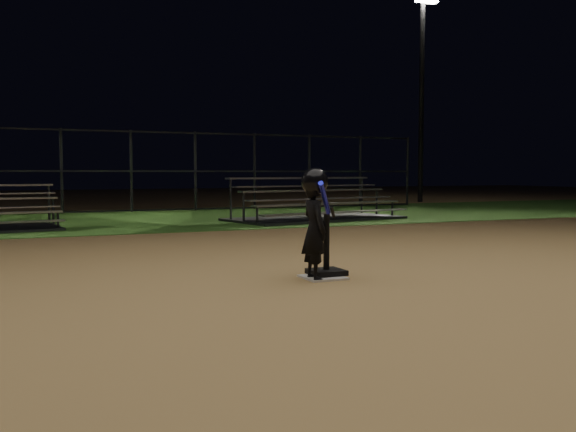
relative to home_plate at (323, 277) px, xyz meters
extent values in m
plane|color=tan|center=(0.00, 0.00, -0.01)|extent=(80.00, 80.00, 0.00)
cube|color=#2F5C1D|center=(0.00, 10.00, -0.01)|extent=(60.00, 8.00, 0.01)
cube|color=beige|center=(0.00, 0.00, 0.00)|extent=(0.45, 0.45, 0.02)
cube|color=black|center=(0.09, 0.09, 0.04)|extent=(0.38, 0.38, 0.06)
cylinder|color=black|center=(0.09, 0.09, 0.39)|extent=(0.07, 0.07, 0.64)
imported|color=black|center=(-0.14, -0.07, 0.55)|extent=(0.28, 0.42, 1.13)
sphere|color=black|center=(-0.14, -0.07, 1.09)|extent=(0.30, 0.30, 0.30)
cylinder|color=#191CD7|center=(-0.09, -0.22, 0.91)|extent=(0.36, 0.45, 0.39)
cylinder|color=black|center=(0.07, -0.10, 0.76)|extent=(0.14, 0.17, 0.14)
cube|color=#B0B0B5|center=(3.90, 7.37, 0.43)|extent=(4.39, 1.14, 0.04)
cube|color=#B0B0B5|center=(3.96, 7.07, 0.23)|extent=(4.39, 1.14, 0.03)
cube|color=#B0B0B5|center=(3.78, 7.97, 0.74)|extent=(4.39, 1.14, 0.04)
cube|color=#B0B0B5|center=(3.84, 7.67, 0.54)|extent=(4.39, 1.14, 0.03)
cube|color=#B0B0B5|center=(3.66, 8.57, 1.05)|extent=(4.39, 1.14, 0.04)
cube|color=#B0B0B5|center=(3.72, 8.26, 0.85)|extent=(4.39, 1.14, 0.03)
cube|color=#38383D|center=(3.78, 7.97, 0.02)|extent=(4.76, 2.99, 0.07)
cube|color=#38383D|center=(0.00, 13.00, 0.04)|extent=(20.00, 0.05, 0.05)
cube|color=#38383D|center=(0.00, 13.00, 1.24)|extent=(20.00, 0.05, 0.05)
cube|color=#38383D|center=(0.00, 13.00, 2.44)|extent=(20.00, 0.05, 0.05)
cylinder|color=#38383D|center=(0.00, 13.00, 1.24)|extent=(0.08, 0.08, 2.50)
cylinder|color=#38383D|center=(5.00, 13.00, 1.24)|extent=(0.08, 0.08, 2.50)
cylinder|color=#38383D|center=(10.00, 13.00, 1.24)|extent=(0.08, 0.08, 2.50)
cylinder|color=#2D2D30|center=(12.00, 15.00, 3.99)|extent=(0.20, 0.20, 8.00)
camera|label=1|loc=(-3.16, -6.29, 1.19)|focal=38.80mm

